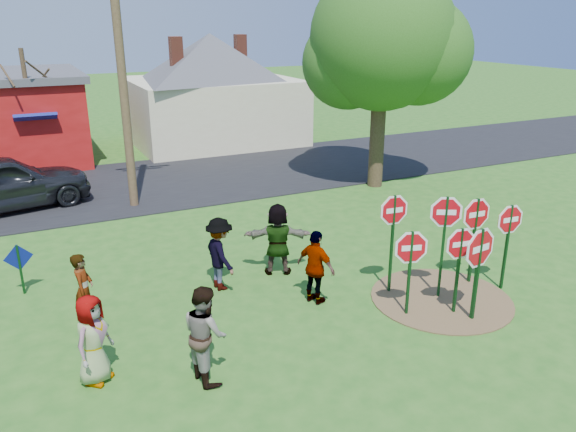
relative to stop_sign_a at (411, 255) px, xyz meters
name	(u,v)px	position (x,y,z in m)	size (l,w,h in m)	color
ground	(243,323)	(-3.35, 1.21, -1.41)	(120.00, 120.00, 0.00)	#275D1A
road	(133,185)	(-3.35, 12.71, -1.39)	(120.00, 7.50, 0.04)	black
dirt_patch	(441,299)	(1.15, 0.21, -1.39)	(3.20, 3.20, 0.03)	brown
cream_house	(212,84)	(2.15, 19.21, 1.51)	(9.40, 9.40, 6.50)	beige
stop_sign_a	(411,255)	(0.00, 0.00, 0.00)	(0.95, 0.31, 2.07)	#0F3816
stop_sign_b	(393,219)	(0.29, 1.05, 0.41)	(0.95, 0.10, 2.51)	#0F3816
stop_sign_c	(445,224)	(1.17, 0.34, 0.39)	(0.86, 0.48, 2.56)	#0F3816
stop_sign_d	(476,220)	(2.34, 0.60, 0.21)	(1.04, 0.07, 2.29)	#0F3816
stop_sign_e	(479,255)	(1.13, -0.79, 0.09)	(1.15, 0.19, 2.23)	#0F3816
stop_sign_f	(509,226)	(2.81, 0.03, 0.17)	(0.94, 0.10, 2.22)	#0F3816
stop_sign_g	(460,252)	(0.97, -0.40, 0.04)	(0.93, 0.16, 2.10)	#0F3816
blue_diamond_d	(19,264)	(-7.47, 4.72, -0.64)	(0.64, 0.12, 1.24)	#0F3816
person_a	(93,339)	(-6.41, 0.48, -0.58)	(0.82, 0.53, 1.67)	#385188
person_b	(84,290)	(-6.30, 2.61, -0.61)	(0.58, 0.38, 1.60)	#217260
person_c	(205,333)	(-4.62, -0.28, -0.51)	(0.87, 0.68, 1.80)	brown
person_d	(220,254)	(-3.20, 2.97, -0.53)	(1.14, 0.66, 1.76)	#2F2E33
person_e	(316,268)	(-1.52, 1.35, -0.55)	(1.01, 0.42, 1.73)	#4E2D59
person_f	(278,239)	(-1.63, 3.14, -0.49)	(1.70, 0.54, 1.84)	#1C5032
suv	(3,183)	(-7.74, 11.55, -0.45)	(2.18, 5.42, 1.85)	#2D2D32
utility_pole	(121,61)	(-3.81, 10.18, 3.42)	(2.24, 0.35, 9.17)	#4C3823
leafy_tree	(385,46)	(5.17, 8.63, 3.76)	(5.65, 5.16, 8.03)	#382819
bare_tree_east	(28,95)	(-6.50, 15.84, 1.84)	(1.80, 1.80, 5.03)	#382819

